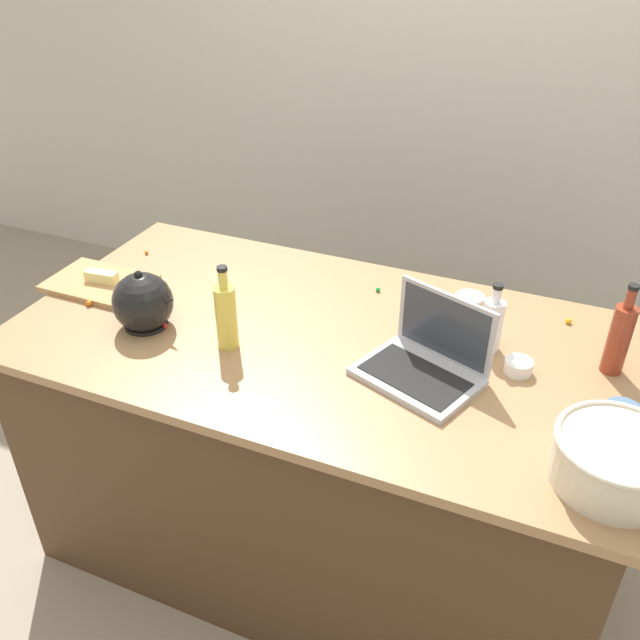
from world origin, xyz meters
TOP-DOWN VIEW (x-y plane):
  - ground_plane at (0.00, 0.00)m, footprint 12.00×12.00m
  - wall_back at (0.00, 1.71)m, footprint 8.00×0.10m
  - island_counter at (0.00, 0.00)m, footprint 1.82×0.97m
  - laptop at (0.34, -0.07)m, footprint 0.37×0.32m
  - mixing_bowl_large at (0.82, -0.29)m, footprint 0.28×0.28m
  - bottle_oil at (-0.22, -0.16)m, footprint 0.06×0.06m
  - bottle_vinegar at (0.47, 0.12)m, footprint 0.06×0.06m
  - bottle_soy at (0.80, 0.15)m, footprint 0.06×0.06m
  - kettle at (-0.50, -0.16)m, footprint 0.21×0.18m
  - cutting_board at (-0.79, -0.02)m, footprint 0.33×0.23m
  - butter_stick_left at (-0.78, -0.02)m, footprint 0.11×0.05m
  - ramekin_small at (0.57, 0.04)m, footprint 0.08×0.08m
  - ramekin_medium at (0.37, 0.32)m, footprint 0.09×0.09m
  - ramekin_wide at (0.84, -0.07)m, footprint 0.09×0.09m
  - candy_0 at (-0.78, 0.24)m, footprint 0.01×0.01m
  - candy_1 at (0.08, 0.31)m, footprint 0.02×0.02m
  - candy_2 at (-0.44, -0.15)m, footprint 0.02×0.02m
  - candy_3 at (-0.74, -0.14)m, footprint 0.02×0.02m
  - candy_4 at (0.67, 0.35)m, footprint 0.02×0.02m

SIDE VIEW (x-z plane):
  - ground_plane at x=0.00m, z-range 0.00..0.00m
  - island_counter at x=0.00m, z-range 0.00..0.90m
  - candy_0 at x=-0.78m, z-range 0.90..0.91m
  - candy_1 at x=0.08m, z-range 0.90..0.92m
  - candy_2 at x=-0.44m, z-range 0.90..0.92m
  - cutting_board at x=-0.79m, z-range 0.90..0.92m
  - candy_4 at x=0.67m, z-range 0.90..0.92m
  - candy_3 at x=-0.74m, z-range 0.90..0.92m
  - ramekin_small at x=0.57m, z-range 0.90..0.94m
  - ramekin_wide at x=0.84m, z-range 0.90..0.94m
  - ramekin_medium at x=0.37m, z-range 0.90..0.95m
  - butter_stick_left at x=-0.78m, z-range 0.92..0.95m
  - laptop at x=0.34m, z-range 0.84..1.06m
  - mixing_bowl_large at x=0.82m, z-range 0.90..1.03m
  - kettle at x=-0.50m, z-range 0.88..1.08m
  - bottle_vinegar at x=0.47m, z-range 0.88..1.09m
  - bottle_oil at x=-0.22m, z-range 0.87..1.13m
  - bottle_soy at x=0.80m, z-range 0.87..1.14m
  - wall_back at x=0.00m, z-range 0.00..2.60m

